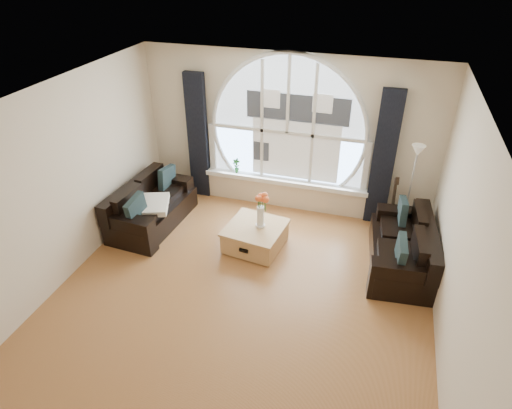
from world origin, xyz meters
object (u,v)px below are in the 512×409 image
Objects in this scene: sofa_left at (151,203)px; coffee_chest at (255,235)px; potted_plant at (236,166)px; sofa_right at (403,244)px; guitar at (392,204)px; floor_lamp at (409,193)px; vase_flowers at (261,205)px.

sofa_left is 1.93× the size of coffee_chest.
potted_plant is at bearing 52.05° from sofa_left.
sofa_left is 4.02m from sofa_right.
guitar is at bearing 35.37° from coffee_chest.
sofa_right is at bearing 11.88° from coffee_chest.
guitar is (-0.19, 0.88, 0.13)m from sofa_right.
floor_lamp reaches higher than potted_plant.
sofa_left is 1.65m from potted_plant.
potted_plant reaches higher than coffee_chest.
floor_lamp is at bearing 16.02° from sofa_left.
sofa_right is 2.35× the size of vase_flowers.
sofa_right is 1.55× the size of guitar.
vase_flowers is 2.64× the size of potted_plant.
sofa_right is 2.14m from vase_flowers.
guitar is at bearing 161.21° from floor_lamp.
guitar is at bearing 97.12° from sofa_right.
floor_lamp is 6.03× the size of potted_plant.
floor_lamp reaches higher than vase_flowers.
coffee_chest is at bearing -156.00° from floor_lamp.
vase_flowers reaches higher than coffee_chest.
sofa_left is 1.95m from vase_flowers.
sofa_left is at bearing 177.52° from vase_flowers.
coffee_chest is 3.22× the size of potted_plant.
sofa_right is 1.03× the size of floor_lamp.
vase_flowers is at bearing 34.06° from coffee_chest.
potted_plant is at bearing 153.09° from sofa_right.
vase_flowers is 2.18m from guitar.
vase_flowers is at bearing 178.23° from sofa_right.
coffee_chest is 0.53× the size of floor_lamp.
vase_flowers is 0.44× the size of floor_lamp.
potted_plant is at bearing 160.62° from guitar.
vase_flowers is at bearing -57.35° from potted_plant.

